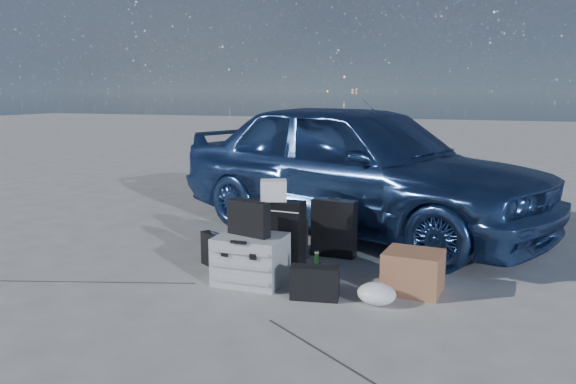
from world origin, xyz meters
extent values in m
plane|color=#A5A4A0|center=(0.00, 0.00, 0.00)|extent=(60.00, 60.00, 0.00)
imported|color=#335492|center=(0.20, 2.10, 0.78)|extent=(4.92, 3.38, 1.55)
cube|color=#9C9FA1|center=(-0.22, -0.02, 0.21)|extent=(0.58, 0.47, 0.41)
cube|color=black|center=(-0.24, -0.01, 0.57)|extent=(0.41, 0.21, 0.30)
cube|color=black|center=(-0.69, 0.24, 0.16)|extent=(0.40, 0.29, 0.32)
cube|color=black|center=(0.24, 1.00, 0.29)|extent=(0.45, 0.18, 0.57)
cube|color=black|center=(-0.16, 0.41, 0.33)|extent=(0.55, 0.23, 0.65)
cube|color=silver|center=(-0.17, 0.39, 0.75)|extent=(0.29, 0.26, 0.19)
cube|color=black|center=(-0.40, 0.82, 0.20)|extent=(0.86, 0.63, 0.39)
cube|color=silver|center=(-0.38, 0.83, 0.43)|extent=(0.49, 0.41, 0.07)
cube|color=black|center=(-0.40, 0.83, 0.50)|extent=(0.34, 0.28, 0.06)
cube|color=#996043|center=(1.13, 0.22, 0.17)|extent=(0.49, 0.44, 0.34)
ellipsoid|color=white|center=(0.91, -0.16, 0.08)|extent=(0.35, 0.31, 0.17)
cube|color=black|center=(0.42, -0.22, 0.13)|extent=(0.40, 0.21, 0.27)
cylinder|color=black|center=(0.39, -0.07, 0.17)|extent=(0.11, 0.11, 0.34)
camera|label=1|loc=(1.69, -4.29, 1.64)|focal=35.00mm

